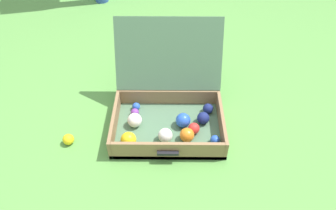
# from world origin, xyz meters

# --- Properties ---
(ground_plane) EXTENTS (16.00, 16.00, 0.00)m
(ground_plane) POSITION_xyz_m (0.00, 0.00, 0.00)
(ground_plane) COLOR #569342
(open_suitcase) EXTENTS (0.61, 0.62, 0.51)m
(open_suitcase) POSITION_xyz_m (-0.00, 0.06, 0.11)
(open_suitcase) COLOR #4C7051
(open_suitcase) RESTS_ON ground
(stray_ball_on_grass) EXTENTS (0.06, 0.06, 0.06)m
(stray_ball_on_grass) POSITION_xyz_m (-0.54, -0.11, 0.03)
(stray_ball_on_grass) COLOR yellow
(stray_ball_on_grass) RESTS_ON ground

